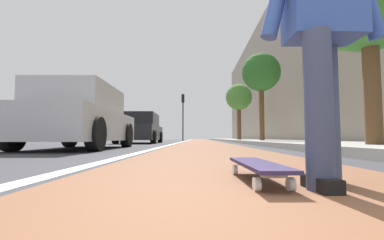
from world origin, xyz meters
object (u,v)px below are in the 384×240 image
at_px(skateboard, 258,166).
at_px(street_tree_mid, 261,73).
at_px(traffic_light, 183,109).
at_px(parked_car_near, 80,119).
at_px(parked_car_mid, 140,129).
at_px(street_tree_far, 239,98).
at_px(skater_person, 322,20).

xyz_separation_m(skateboard, street_tree_mid, (11.55, -2.80, 3.39)).
bearing_deg(traffic_light, street_tree_mid, -159.92).
relative_size(parked_car_near, parked_car_mid, 0.90).
bearing_deg(street_tree_far, parked_car_near, 157.00).
height_order(skater_person, traffic_light, traffic_light).
bearing_deg(parked_car_near, parked_car_mid, 0.47).
distance_m(skater_person, parked_car_mid, 12.32).
height_order(traffic_light, street_tree_mid, traffic_light).
xyz_separation_m(skateboard, parked_car_mid, (11.64, 3.24, 0.61)).
relative_size(skateboard, street_tree_mid, 0.19).
relative_size(street_tree_mid, street_tree_far, 1.02).
relative_size(parked_car_near, street_tree_far, 0.92).
height_order(skater_person, street_tree_far, street_tree_far).
distance_m(parked_car_near, street_tree_mid, 9.52).
distance_m(parked_car_near, parked_car_mid, 6.96).
height_order(parked_car_mid, traffic_light, traffic_light).
bearing_deg(skateboard, parked_car_mid, 15.58).
bearing_deg(skater_person, parked_car_mid, 16.94).
xyz_separation_m(skater_person, street_tree_far, (18.94, -2.46, 2.39)).
relative_size(skater_person, parked_car_mid, 0.36).
distance_m(skater_person, street_tree_far, 19.25).
bearing_deg(skater_person, parked_car_near, 36.18).
distance_m(traffic_light, street_tree_far, 7.05).
bearing_deg(parked_car_near, skateboard, -145.75).
xyz_separation_m(street_tree_mid, street_tree_far, (7.25, 0.00, -0.15)).
relative_size(parked_car_mid, street_tree_far, 1.03).
height_order(skateboard, traffic_light, traffic_light).
relative_size(skateboard, parked_car_mid, 0.19).
height_order(traffic_light, street_tree_far, traffic_light).
bearing_deg(street_tree_mid, skater_person, 168.13).
xyz_separation_m(parked_car_near, parked_car_mid, (6.96, 0.06, -0.02)).
relative_size(parked_car_near, street_tree_mid, 0.90).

